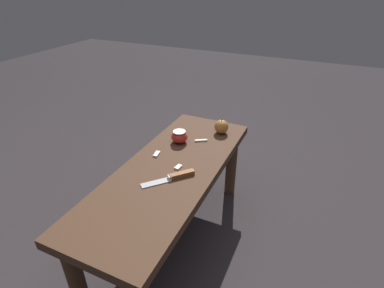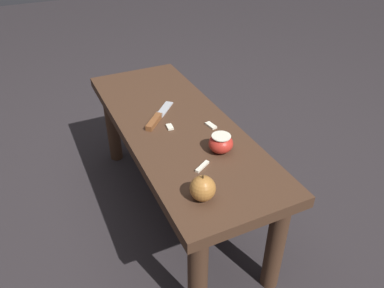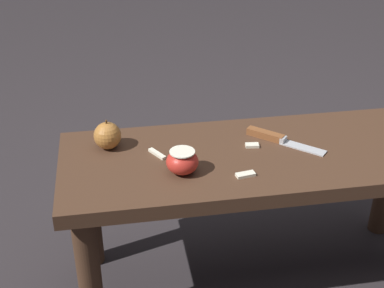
% 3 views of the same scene
% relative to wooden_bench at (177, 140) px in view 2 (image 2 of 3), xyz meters
% --- Properties ---
extents(ground_plane, '(8.00, 8.00, 0.00)m').
position_rel_wooden_bench_xyz_m(ground_plane, '(0.00, 0.00, -0.36)').
color(ground_plane, '#2D282B').
extents(wooden_bench, '(1.08, 0.40, 0.43)m').
position_rel_wooden_bench_xyz_m(wooden_bench, '(0.00, 0.00, 0.00)').
color(wooden_bench, '#472D1E').
rests_on(wooden_bench, ground_plane).
extents(knife, '(0.19, 0.18, 0.02)m').
position_rel_wooden_bench_xyz_m(knife, '(-0.05, -0.06, 0.08)').
color(knife, '#B7BABF').
rests_on(knife, wooden_bench).
extents(apple_whole, '(0.07, 0.07, 0.08)m').
position_rel_wooden_bench_xyz_m(apple_whole, '(0.41, -0.09, 0.11)').
color(apple_whole, '#B27233').
rests_on(apple_whole, wooden_bench).
extents(apple_cut, '(0.08, 0.08, 0.06)m').
position_rel_wooden_bench_xyz_m(apple_cut, '(0.23, 0.07, 0.11)').
color(apple_cut, red).
rests_on(apple_cut, wooden_bench).
extents(apple_slice_near_knife, '(0.04, 0.06, 0.01)m').
position_rel_wooden_bench_xyz_m(apple_slice_near_knife, '(0.28, -0.03, 0.08)').
color(apple_slice_near_knife, white).
rests_on(apple_slice_near_knife, wooden_bench).
extents(apple_slice_center, '(0.04, 0.02, 0.01)m').
position_rel_wooden_bench_xyz_m(apple_slice_center, '(0.02, -0.03, 0.08)').
color(apple_slice_center, white).
rests_on(apple_slice_center, wooden_bench).
extents(apple_slice_near_bowl, '(0.05, 0.03, 0.01)m').
position_rel_wooden_bench_xyz_m(apple_slice_near_bowl, '(0.07, 0.11, 0.08)').
color(apple_slice_near_bowl, white).
rests_on(apple_slice_near_bowl, wooden_bench).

